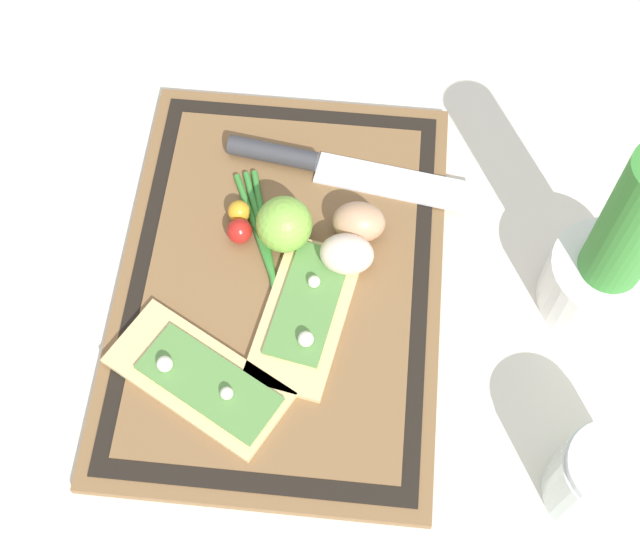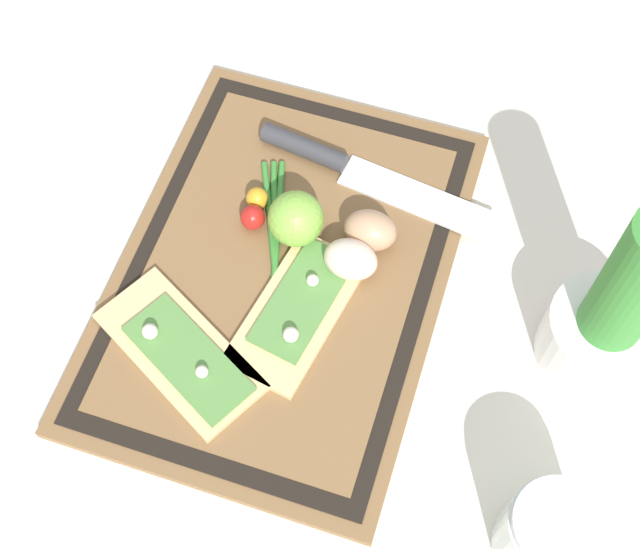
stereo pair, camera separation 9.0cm
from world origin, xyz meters
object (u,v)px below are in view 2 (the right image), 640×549
Objects in this scene: cherry_tomato_red at (253,217)px; cherry_tomato_yellow at (257,198)px; pizza_slice_far at (298,309)px; herb_pot at (613,317)px; egg_pink at (351,259)px; sauce_jar at (547,536)px; egg_brown at (370,230)px; lime at (297,219)px; pizza_slice_near at (181,353)px; knife at (338,163)px.

cherry_tomato_red is 1.11× the size of cherry_tomato_yellow.
pizza_slice_far is 0.30m from herb_pot.
sauce_jar is at bearing 48.96° from egg_pink.
egg_pink is at bearing 79.78° from cherry_tomato_red.
lime is at bearing -78.67° from egg_brown.
lime is at bearing -160.70° from pizza_slice_far.
herb_pot is (0.05, 0.37, 0.06)m from cherry_tomato_yellow.
lime is (-0.17, 0.06, 0.02)m from pizza_slice_near.
cherry_tomato_yellow is at bearing -42.51° from knife.
cherry_tomato_red is at bearing -94.41° from herb_pot.
cherry_tomato_yellow is at bearing -170.65° from cherry_tomato_red.
cherry_tomato_yellow is (-0.11, -0.08, 0.01)m from pizza_slice_far.
egg_pink is (-0.06, 0.04, 0.02)m from pizza_slice_far.
sauce_jar is (0.15, 0.28, 0.02)m from pizza_slice_far.
herb_pot is (-0.14, 0.39, 0.06)m from pizza_slice_near.
cherry_tomato_yellow is (-0.02, -0.00, -0.00)m from cherry_tomato_red.
lime reaches higher than knife.
pizza_slice_near is 3.33× the size of lime.
pizza_slice_far is 3.23× the size of egg_pink.
egg_pink is at bearing -91.77° from herb_pot.
egg_brown is at bearing 142.53° from pizza_slice_near.
herb_pot is (-0.05, 0.29, 0.06)m from pizza_slice_far.
sauce_jar is at bearing 54.58° from cherry_tomato_yellow.
herb_pot is (0.03, 0.32, 0.04)m from lime.
lime reaches higher than pizza_slice_near.
pizza_slice_near is 0.71× the size of knife.
knife is 11.41× the size of cherry_tomato_yellow.
cherry_tomato_red is 0.43m from sauce_jar.
lime is (0.02, -0.08, 0.01)m from egg_brown.
knife is 4.92× the size of egg_pink.
lime reaches higher than egg_pink.
sauce_jar is at bearing 61.84° from pizza_slice_far.
cherry_tomato_yellow is (-0.05, -0.12, -0.01)m from egg_pink.
knife is 2.93× the size of sauce_jar.
lime reaches higher than cherry_tomato_yellow.
lime reaches higher than egg_brown.
knife is 10.27× the size of cherry_tomato_red.
cherry_tomato_yellow reaches higher than knife.
knife is 4.67× the size of lime.
cherry_tomato_red is at bearing 174.37° from pizza_slice_near.
pizza_slice_far is at bearing 19.30° from lime.
knife is at bearing -138.29° from sauce_jar.
egg_brown is at bearing 101.33° from lime.
sauce_jar reaches higher than lime.
pizza_slice_far is 0.09m from lime.
lime is at bearing 94.08° from cherry_tomato_red.
knife is (-0.26, 0.08, 0.00)m from pizza_slice_near.
herb_pot is at bearing 81.90° from cherry_tomato_yellow.
pizza_slice_far is 3.23× the size of egg_brown.
pizza_slice_near is 0.27m from knife.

